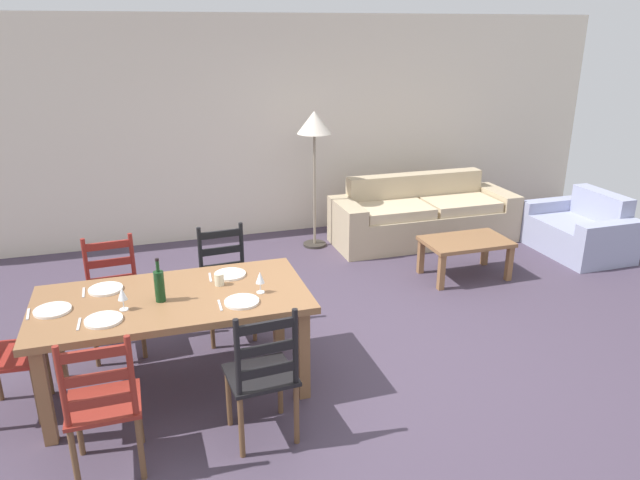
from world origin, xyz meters
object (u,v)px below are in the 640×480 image
(dining_chair_far_right, at_px, (226,283))
(coffee_cup_primary, at_px, (219,279))
(wine_glass_near_left, at_px, (122,295))
(couch, at_px, (422,217))
(wine_glass_near_right, at_px, (260,278))
(dining_table, at_px, (173,307))
(standing_lamp, at_px, (314,131))
(dining_chair_far_left, at_px, (114,297))
(dining_chair_head_west, at_px, (1,352))
(dining_chair_near_left, at_px, (103,405))
(coffee_table, at_px, (466,245))
(dining_chair_near_right, at_px, (263,375))
(armchair_upholstered, at_px, (581,232))
(wine_bottle, at_px, (159,285))

(dining_chair_far_right, xyz_separation_m, coffee_cup_primary, (-0.13, -0.64, 0.32))
(wine_glass_near_left, bearing_deg, couch, 35.95)
(coffee_cup_primary, bearing_deg, wine_glass_near_right, -40.39)
(dining_table, xyz_separation_m, standing_lamp, (1.85, 2.62, 0.75))
(dining_chair_far_left, xyz_separation_m, dining_chair_head_west, (-0.72, -0.69, 0.00))
(dining_chair_far_right, xyz_separation_m, dining_chair_head_west, (-1.63, -0.70, 0.00))
(coffee_cup_primary, height_order, couch, coffee_cup_primary)
(dining_table, relative_size, dining_chair_head_west, 1.98)
(dining_table, relative_size, dining_chair_far_right, 1.98)
(dining_chair_near_left, distance_m, couch, 4.89)
(couch, height_order, coffee_table, couch)
(dining_chair_near_right, relative_size, couch, 0.42)
(wine_glass_near_left, relative_size, wine_glass_near_right, 1.00)
(dining_chair_head_west, xyz_separation_m, standing_lamp, (2.99, 2.58, 0.93))
(wine_glass_near_right, height_order, coffee_cup_primary, wine_glass_near_right)
(dining_table, height_order, dining_chair_near_left, dining_chair_near_left)
(wine_glass_near_left, height_order, armchair_upholstered, wine_glass_near_left)
(dining_table, bearing_deg, armchair_upholstered, 16.99)
(dining_chair_near_right, bearing_deg, coffee_table, 37.02)
(dining_chair_far_left, bearing_deg, wine_bottle, -66.02)
(dining_chair_near_right, distance_m, armchair_upholstered, 4.88)
(dining_table, height_order, coffee_cup_primary, coffee_cup_primary)
(coffee_cup_primary, bearing_deg, standing_lamp, 59.27)
(dining_table, relative_size, dining_chair_near_left, 1.98)
(armchair_upholstered, bearing_deg, dining_chair_near_right, -152.82)
(dining_chair_far_left, bearing_deg, dining_chair_near_left, -91.56)
(wine_glass_near_right, distance_m, standing_lamp, 3.06)
(wine_glass_near_left, xyz_separation_m, coffee_table, (3.42, 1.34, -0.51))
(wine_glass_near_right, height_order, coffee_table, wine_glass_near_right)
(wine_glass_near_right, relative_size, standing_lamp, 0.10)
(wine_bottle, height_order, coffee_table, wine_bottle)
(dining_chair_near_left, distance_m, dining_chair_near_right, 0.95)
(dining_table, relative_size, couch, 0.83)
(dining_chair_far_right, relative_size, wine_bottle, 3.04)
(armchair_upholstered, bearing_deg, dining_chair_far_left, -172.01)
(dining_table, height_order, couch, couch)
(wine_glass_near_right, distance_m, couch, 3.69)
(dining_chair_near_right, distance_m, wine_bottle, 0.98)
(coffee_cup_primary, xyz_separation_m, coffee_table, (2.75, 1.12, -0.44))
(dining_chair_far_left, distance_m, wine_glass_near_right, 1.40)
(coffee_cup_primary, bearing_deg, wine_bottle, -160.81)
(wine_glass_near_right, bearing_deg, standing_lamp, 65.69)
(dining_chair_head_west, bearing_deg, dining_chair_near_right, -26.21)
(dining_chair_far_right, bearing_deg, wine_glass_near_left, -133.08)
(wine_glass_near_right, height_order, couch, wine_glass_near_right)
(coffee_cup_primary, distance_m, standing_lamp, 3.00)
(dining_chair_far_left, bearing_deg, dining_chair_near_right, -58.68)
(dining_chair_near_right, height_order, coffee_table, dining_chair_near_right)
(wine_bottle, xyz_separation_m, armchair_upholstered, (4.90, 1.52, -0.62))
(dining_chair_far_left, relative_size, wine_glass_near_right, 5.96)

